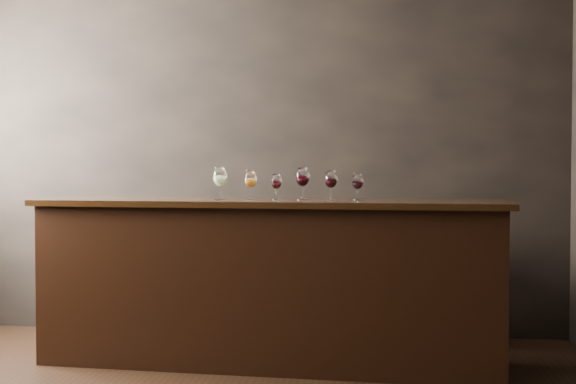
# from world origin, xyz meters

# --- Properties ---
(room_shell) EXTENTS (5.02, 4.52, 2.81)m
(room_shell) POSITION_xyz_m (-0.23, 0.11, 1.81)
(room_shell) COLOR black
(room_shell) RESTS_ON ground
(bar_counter) EXTENTS (3.02, 0.85, 1.04)m
(bar_counter) POSITION_xyz_m (0.38, 1.27, 0.52)
(bar_counter) COLOR black
(bar_counter) RESTS_ON ground
(bar_top) EXTENTS (3.12, 0.93, 0.04)m
(bar_top) POSITION_xyz_m (0.38, 1.27, 1.06)
(bar_top) COLOR black
(bar_top) RESTS_ON bar_counter
(back_bar_shelf) EXTENTS (2.46, 0.40, 0.89)m
(back_bar_shelf) POSITION_xyz_m (-0.14, 2.03, 0.44)
(back_bar_shelf) COLOR black
(back_bar_shelf) RESTS_ON ground
(glass_white) EXTENTS (0.09, 0.09, 0.22)m
(glass_white) POSITION_xyz_m (0.06, 1.24, 1.23)
(glass_white) COLOR white
(glass_white) RESTS_ON bar_top
(glass_amber) EXTENTS (0.08, 0.08, 0.19)m
(glass_amber) POSITION_xyz_m (0.25, 1.30, 1.21)
(glass_amber) COLOR white
(glass_amber) RESTS_ON bar_top
(glass_red_a) EXTENTS (0.07, 0.07, 0.17)m
(glass_red_a) POSITION_xyz_m (0.42, 1.31, 1.20)
(glass_red_a) COLOR white
(glass_red_a) RESTS_ON bar_top
(glass_red_b) EXTENTS (0.09, 0.09, 0.21)m
(glass_red_b) POSITION_xyz_m (0.59, 1.30, 1.23)
(glass_red_b) COLOR white
(glass_red_b) RESTS_ON bar_top
(glass_red_c) EXTENTS (0.08, 0.08, 0.19)m
(glass_red_c) POSITION_xyz_m (0.78, 1.28, 1.21)
(glass_red_c) COLOR white
(glass_red_c) RESTS_ON bar_top
(glass_red_d) EXTENTS (0.07, 0.07, 0.17)m
(glass_red_d) POSITION_xyz_m (0.95, 1.28, 1.20)
(glass_red_d) COLOR white
(glass_red_d) RESTS_ON bar_top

